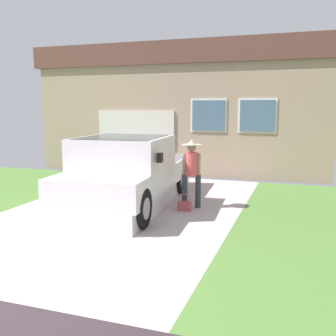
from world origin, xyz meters
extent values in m
cube|color=#BAABA7|center=(0.00, 4.50, -0.03)|extent=(5.20, 9.00, 0.06)
cube|color=silver|center=(-0.15, 5.31, 0.21)|extent=(2.24, 5.49, 0.42)
cube|color=silver|center=(-0.10, 4.65, 1.06)|extent=(2.14, 2.28, 1.27)
cube|color=#1E2833|center=(-0.10, 4.65, 1.44)|extent=(1.89, 2.10, 0.53)
cube|color=silver|center=(0.03, 3.12, 0.71)|extent=(2.05, 1.11, 0.58)
cube|color=black|center=(-0.27, 6.85, 0.45)|extent=(2.16, 2.43, 0.06)
cube|color=silver|center=(0.69, 6.93, 0.68)|extent=(0.24, 2.27, 0.52)
cube|color=silver|center=(-1.23, 6.77, 0.68)|extent=(0.24, 2.27, 0.52)
cube|color=silver|center=(-0.36, 7.96, 0.68)|extent=(1.98, 0.22, 0.52)
cube|color=black|center=(1.05, 4.00, 1.34)|extent=(0.11, 0.19, 0.20)
cylinder|color=black|center=(0.87, 3.33, 0.40)|extent=(0.32, 0.82, 0.80)
cylinder|color=#9E9EA3|center=(0.87, 3.33, 0.40)|extent=(0.31, 0.46, 0.44)
cylinder|color=black|center=(-0.84, 3.19, 0.40)|extent=(0.32, 0.82, 0.80)
cylinder|color=#9E9EA3|center=(-0.84, 3.19, 0.40)|extent=(0.31, 0.46, 0.44)
cylinder|color=black|center=(0.60, 6.69, 0.40)|extent=(0.32, 0.82, 0.80)
cylinder|color=#9E9EA3|center=(0.60, 6.69, 0.40)|extent=(0.31, 0.46, 0.44)
cylinder|color=black|center=(-1.11, 6.56, 0.40)|extent=(0.32, 0.82, 0.80)
cylinder|color=#9E9EA3|center=(-1.11, 6.56, 0.40)|extent=(0.31, 0.46, 0.44)
cylinder|color=#333842|center=(1.56, 5.26, 0.40)|extent=(0.13, 0.13, 0.79)
cylinder|color=#333842|center=(1.24, 5.19, 0.40)|extent=(0.13, 0.13, 0.79)
cylinder|color=#E55959|center=(1.40, 5.22, 1.05)|extent=(0.28, 0.28, 0.57)
cylinder|color=tan|center=(1.56, 5.26, 1.01)|extent=(0.09, 0.09, 0.59)
cylinder|color=tan|center=(1.24, 5.19, 1.01)|extent=(0.09, 0.09, 0.59)
sphere|color=tan|center=(1.40, 5.22, 1.46)|extent=(0.22, 0.22, 0.22)
cylinder|color=#BCB2A3|center=(1.40, 5.22, 1.51)|extent=(0.47, 0.47, 0.01)
cone|color=#BCB2A3|center=(1.40, 5.22, 1.57)|extent=(0.23, 0.23, 0.12)
cube|color=#B24C56|center=(1.33, 4.89, 0.10)|extent=(0.30, 0.18, 0.21)
torus|color=#B24C56|center=(1.33, 4.89, 0.26)|extent=(0.28, 0.02, 0.28)
cube|color=tan|center=(-0.45, 11.94, 1.92)|extent=(10.56, 5.23, 3.84)
cube|color=brown|center=(-0.45, 11.94, 4.23)|extent=(10.98, 5.44, 0.78)
cube|color=silver|center=(-1.80, 9.30, 1.13)|extent=(2.89, 0.06, 2.26)
cube|color=slate|center=(0.85, 9.30, 2.11)|extent=(1.10, 0.05, 1.00)
cube|color=silver|center=(0.85, 9.31, 2.11)|extent=(1.23, 0.02, 1.12)
cube|color=slate|center=(2.45, 9.30, 2.11)|extent=(1.10, 0.05, 1.00)
cube|color=silver|center=(2.45, 9.31, 2.11)|extent=(1.23, 0.02, 1.12)
cube|color=#286B38|center=(-3.57, 8.11, 0.53)|extent=(0.58, 0.68, 0.87)
cube|color=#1C4A27|center=(-3.57, 8.11, 1.01)|extent=(0.60, 0.71, 0.10)
cylinder|color=black|center=(-3.79, 7.84, 0.09)|extent=(0.05, 0.18, 0.18)
cylinder|color=black|center=(-3.35, 7.84, 0.09)|extent=(0.05, 0.18, 0.18)
camera|label=1|loc=(3.84, -3.65, 2.37)|focal=42.03mm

